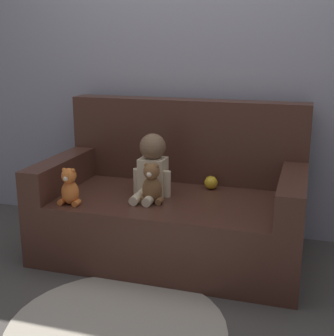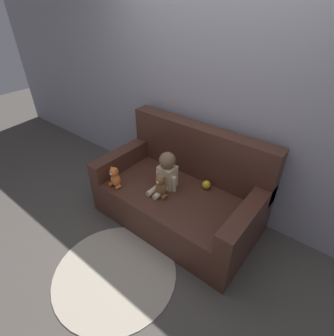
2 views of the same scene
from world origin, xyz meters
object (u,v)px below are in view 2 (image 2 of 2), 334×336
at_px(person_baby, 166,172).
at_px(plush_toy_side, 115,178).
at_px(couch, 181,193).
at_px(toy_ball, 206,185).
at_px(teddy_bear_brown, 161,186).

distance_m(person_baby, plush_toy_side, 0.55).
bearing_deg(person_baby, couch, 39.45).
height_order(plush_toy_side, toy_ball, plush_toy_side).
bearing_deg(teddy_bear_brown, plush_toy_side, -158.79).
bearing_deg(plush_toy_side, toy_ball, 36.43).
relative_size(couch, toy_ball, 18.65).
distance_m(plush_toy_side, toy_ball, 0.97).
height_order(couch, person_baby, couch).
xyz_separation_m(teddy_bear_brown, plush_toy_side, (-0.48, -0.19, -0.01)).
bearing_deg(teddy_bear_brown, person_baby, 108.15).
relative_size(couch, plush_toy_side, 7.26).
bearing_deg(couch, toy_ball, 32.33).
bearing_deg(toy_ball, person_baby, -144.95).
bearing_deg(couch, plush_toy_side, -142.05).
relative_size(person_baby, plush_toy_side, 1.74).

